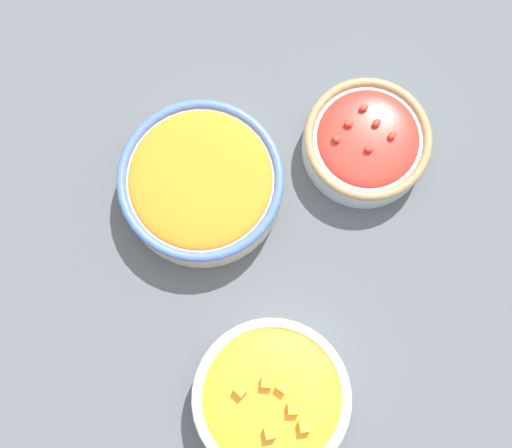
{
  "coord_description": "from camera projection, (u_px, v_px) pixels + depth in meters",
  "views": [
    {
      "loc": [
        0.15,
        0.09,
        0.89
      ],
      "look_at": [
        0.0,
        0.0,
        0.03
      ],
      "focal_mm": 50.0,
      "sensor_mm": 36.0,
      "label": 1
    }
  ],
  "objects": [
    {
      "name": "bowl_carrots",
      "position": [
        201.0,
        182.0,
        0.88
      ],
      "size": [
        0.21,
        0.21,
        0.06
      ],
      "color": "beige",
      "rests_on": "ground_plane"
    },
    {
      "name": "bowl_cherry_tomatoes",
      "position": [
        366.0,
        142.0,
        0.9
      ],
      "size": [
        0.16,
        0.16,
        0.06
      ],
      "color": "#B2C1CC",
      "rests_on": "ground_plane"
    },
    {
      "name": "ground_plane",
      "position": [
        256.0,
        229.0,
        0.91
      ],
      "size": [
        3.0,
        3.0,
        0.0
      ],
      "primitive_type": "plane",
      "color": "#4C5156"
    },
    {
      "name": "bowl_squash",
      "position": [
        271.0,
        398.0,
        0.83
      ],
      "size": [
        0.19,
        0.19,
        0.08
      ],
      "color": "white",
      "rests_on": "ground_plane"
    }
  ]
}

